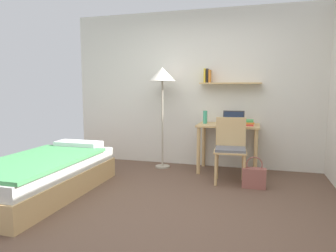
{
  "coord_description": "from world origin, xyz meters",
  "views": [
    {
      "loc": [
        0.95,
        -3.08,
        1.31
      ],
      "look_at": [
        -0.09,
        0.51,
        0.85
      ],
      "focal_mm": 32.55,
      "sensor_mm": 36.0,
      "label": 1
    }
  ],
  "objects_px": {
    "desk_chair": "(230,146)",
    "standing_lamp": "(162,79)",
    "bed": "(44,176)",
    "handbag": "(254,177)",
    "desk": "(228,134)",
    "water_bottle": "(205,117)",
    "book_stack": "(249,123)",
    "laptop": "(233,121)"
  },
  "relations": [
    {
      "from": "book_stack",
      "to": "water_bottle",
      "type": "bearing_deg",
      "value": 173.25
    },
    {
      "from": "desk_chair",
      "to": "book_stack",
      "type": "bearing_deg",
      "value": 63.46
    },
    {
      "from": "bed",
      "to": "desk_chair",
      "type": "distance_m",
      "value": 2.48
    },
    {
      "from": "desk",
      "to": "desk_chair",
      "type": "height_order",
      "value": "desk_chair"
    },
    {
      "from": "bed",
      "to": "desk_chair",
      "type": "relative_size",
      "value": 2.23
    },
    {
      "from": "desk_chair",
      "to": "book_stack",
      "type": "xyz_separation_m",
      "value": [
        0.23,
        0.46,
        0.29
      ]
    },
    {
      "from": "standing_lamp",
      "to": "water_bottle",
      "type": "distance_m",
      "value": 0.93
    },
    {
      "from": "desk_chair",
      "to": "handbag",
      "type": "height_order",
      "value": "desk_chair"
    },
    {
      "from": "desk_chair",
      "to": "book_stack",
      "type": "distance_m",
      "value": 0.59
    },
    {
      "from": "desk_chair",
      "to": "laptop",
      "type": "distance_m",
      "value": 0.6
    },
    {
      "from": "standing_lamp",
      "to": "book_stack",
      "type": "bearing_deg",
      "value": -1.7
    },
    {
      "from": "water_bottle",
      "to": "standing_lamp",
      "type": "bearing_deg",
      "value": -176.81
    },
    {
      "from": "bed",
      "to": "book_stack",
      "type": "distance_m",
      "value": 2.95
    },
    {
      "from": "laptop",
      "to": "book_stack",
      "type": "height_order",
      "value": "laptop"
    },
    {
      "from": "bed",
      "to": "water_bottle",
      "type": "distance_m",
      "value": 2.51
    },
    {
      "from": "desk_chair",
      "to": "standing_lamp",
      "type": "distance_m",
      "value": 1.58
    },
    {
      "from": "desk_chair",
      "to": "standing_lamp",
      "type": "bearing_deg",
      "value": 156.69
    },
    {
      "from": "water_bottle",
      "to": "bed",
      "type": "bearing_deg",
      "value": -135.17
    },
    {
      "from": "desk",
      "to": "water_bottle",
      "type": "distance_m",
      "value": 0.45
    },
    {
      "from": "standing_lamp",
      "to": "water_bottle",
      "type": "bearing_deg",
      "value": 3.19
    },
    {
      "from": "bed",
      "to": "handbag",
      "type": "distance_m",
      "value": 2.69
    },
    {
      "from": "desk",
      "to": "laptop",
      "type": "xyz_separation_m",
      "value": [
        0.07,
        0.01,
        0.2
      ]
    },
    {
      "from": "book_stack",
      "to": "handbag",
      "type": "height_order",
      "value": "book_stack"
    },
    {
      "from": "desk_chair",
      "to": "bed",
      "type": "bearing_deg",
      "value": -151.54
    },
    {
      "from": "bed",
      "to": "water_bottle",
      "type": "xyz_separation_m",
      "value": [
        1.72,
        1.71,
        0.62
      ]
    },
    {
      "from": "standing_lamp",
      "to": "laptop",
      "type": "distance_m",
      "value": 1.32
    },
    {
      "from": "bed",
      "to": "handbag",
      "type": "xyz_separation_m",
      "value": [
        2.5,
        0.98,
        -0.09
      ]
    },
    {
      "from": "standing_lamp",
      "to": "handbag",
      "type": "distance_m",
      "value": 2.1
    },
    {
      "from": "desk_chair",
      "to": "standing_lamp",
      "type": "height_order",
      "value": "standing_lamp"
    },
    {
      "from": "water_bottle",
      "to": "desk_chair",
      "type": "bearing_deg",
      "value": -50.04
    },
    {
      "from": "laptop",
      "to": "water_bottle",
      "type": "bearing_deg",
      "value": 177.77
    },
    {
      "from": "book_stack",
      "to": "desk",
      "type": "bearing_deg",
      "value": 169.42
    },
    {
      "from": "desk",
      "to": "handbag",
      "type": "xyz_separation_m",
      "value": [
        0.41,
        -0.71,
        -0.46
      ]
    },
    {
      "from": "desk_chair",
      "to": "water_bottle",
      "type": "height_order",
      "value": "water_bottle"
    },
    {
      "from": "water_bottle",
      "to": "book_stack",
      "type": "height_order",
      "value": "water_bottle"
    },
    {
      "from": "standing_lamp",
      "to": "water_bottle",
      "type": "height_order",
      "value": "standing_lamp"
    },
    {
      "from": "standing_lamp",
      "to": "handbag",
      "type": "relative_size",
      "value": 3.9
    },
    {
      "from": "water_bottle",
      "to": "desk",
      "type": "bearing_deg",
      "value": -3.52
    },
    {
      "from": "water_bottle",
      "to": "handbag",
      "type": "xyz_separation_m",
      "value": [
        0.78,
        -0.73,
        -0.71
      ]
    },
    {
      "from": "handbag",
      "to": "desk_chair",
      "type": "bearing_deg",
      "value": 149.1
    },
    {
      "from": "desk",
      "to": "book_stack",
      "type": "height_order",
      "value": "book_stack"
    },
    {
      "from": "water_bottle",
      "to": "book_stack",
      "type": "distance_m",
      "value": 0.68
    }
  ]
}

